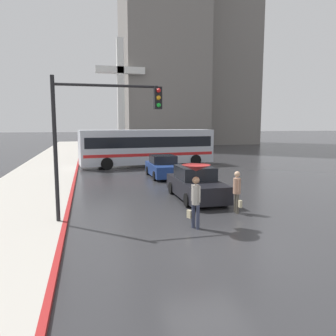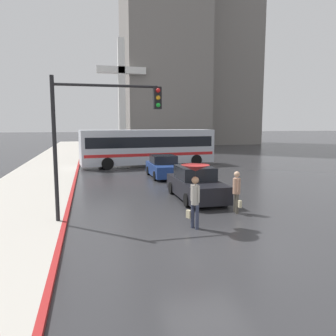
{
  "view_description": "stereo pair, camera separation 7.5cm",
  "coord_description": "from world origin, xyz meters",
  "px_view_note": "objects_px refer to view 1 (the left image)",
  "views": [
    {
      "loc": [
        -3.36,
        -8.83,
        3.54
      ],
      "look_at": [
        0.49,
        6.76,
        1.4
      ],
      "focal_mm": 35.0,
      "sensor_mm": 36.0,
      "label": 1
    },
    {
      "loc": [
        -3.29,
        -8.84,
        3.54
      ],
      "look_at": [
        0.49,
        6.76,
        1.4
      ],
      "focal_mm": 35.0,
      "sensor_mm": 36.0,
      "label": 2
    }
  ],
  "objects_px": {
    "taxi": "(196,184)",
    "pedestrian_with_umbrella": "(196,178)",
    "city_bus": "(148,146)",
    "pedestrian_man": "(237,189)",
    "sedan_red": "(163,167)",
    "traffic_light": "(101,121)",
    "monument_cross": "(121,88)"
  },
  "relations": [
    {
      "from": "taxi",
      "to": "pedestrian_with_umbrella",
      "type": "distance_m",
      "value": 4.69
    },
    {
      "from": "taxi",
      "to": "city_bus",
      "type": "distance_m",
      "value": 12.87
    },
    {
      "from": "taxi",
      "to": "pedestrian_with_umbrella",
      "type": "bearing_deg",
      "value": 71.24
    },
    {
      "from": "pedestrian_man",
      "to": "sedan_red",
      "type": "bearing_deg",
      "value": -170.8
    },
    {
      "from": "pedestrian_with_umbrella",
      "to": "traffic_light",
      "type": "relative_size",
      "value": 0.42
    },
    {
      "from": "taxi",
      "to": "traffic_light",
      "type": "distance_m",
      "value": 6.0
    },
    {
      "from": "taxi",
      "to": "traffic_light",
      "type": "xyz_separation_m",
      "value": [
        -4.48,
        -2.7,
        2.95
      ]
    },
    {
      "from": "traffic_light",
      "to": "monument_cross",
      "type": "relative_size",
      "value": 0.35
    },
    {
      "from": "taxi",
      "to": "sedan_red",
      "type": "height_order",
      "value": "taxi"
    },
    {
      "from": "traffic_light",
      "to": "monument_cross",
      "type": "height_order",
      "value": "monument_cross"
    },
    {
      "from": "sedan_red",
      "to": "pedestrian_with_umbrella",
      "type": "distance_m",
      "value": 11.23
    },
    {
      "from": "taxi",
      "to": "sedan_red",
      "type": "distance_m",
      "value": 6.75
    },
    {
      "from": "city_bus",
      "to": "pedestrian_man",
      "type": "bearing_deg",
      "value": -2.79
    },
    {
      "from": "traffic_light",
      "to": "monument_cross",
      "type": "distance_m",
      "value": 34.05
    },
    {
      "from": "pedestrian_man",
      "to": "traffic_light",
      "type": "relative_size",
      "value": 0.33
    },
    {
      "from": "taxi",
      "to": "traffic_light",
      "type": "relative_size",
      "value": 0.86
    },
    {
      "from": "monument_cross",
      "to": "pedestrian_man",
      "type": "bearing_deg",
      "value": -88.04
    },
    {
      "from": "pedestrian_with_umbrella",
      "to": "traffic_light",
      "type": "distance_m",
      "value": 3.91
    },
    {
      "from": "taxi",
      "to": "monument_cross",
      "type": "bearing_deg",
      "value": -89.3
    },
    {
      "from": "pedestrian_man",
      "to": "monument_cross",
      "type": "bearing_deg",
      "value": -173.58
    },
    {
      "from": "pedestrian_with_umbrella",
      "to": "city_bus",
      "type": "bearing_deg",
      "value": -31.57
    },
    {
      "from": "city_bus",
      "to": "pedestrian_man",
      "type": "height_order",
      "value": "city_bus"
    },
    {
      "from": "pedestrian_with_umbrella",
      "to": "taxi",
      "type": "bearing_deg",
      "value": -45.44
    },
    {
      "from": "traffic_light",
      "to": "monument_cross",
      "type": "bearing_deg",
      "value": 83.02
    },
    {
      "from": "pedestrian_with_umbrella",
      "to": "sedan_red",
      "type": "bearing_deg",
      "value": -34.12
    },
    {
      "from": "taxi",
      "to": "pedestrian_with_umbrella",
      "type": "height_order",
      "value": "pedestrian_with_umbrella"
    },
    {
      "from": "sedan_red",
      "to": "city_bus",
      "type": "bearing_deg",
      "value": -90.19
    },
    {
      "from": "sedan_red",
      "to": "pedestrian_with_umbrella",
      "type": "relative_size",
      "value": 1.83
    },
    {
      "from": "pedestrian_man",
      "to": "monument_cross",
      "type": "relative_size",
      "value": 0.11
    },
    {
      "from": "taxi",
      "to": "city_bus",
      "type": "xyz_separation_m",
      "value": [
        -0.0,
        12.83,
        1.02
      ]
    },
    {
      "from": "pedestrian_with_umbrella",
      "to": "monument_cross",
      "type": "height_order",
      "value": "monument_cross"
    },
    {
      "from": "sedan_red",
      "to": "taxi",
      "type": "bearing_deg",
      "value": 90.2
    }
  ]
}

